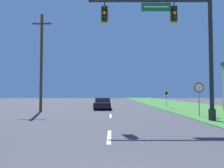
% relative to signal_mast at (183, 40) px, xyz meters
% --- Properties ---
extents(grass_verge_right, '(10.00, 110.00, 0.04)m').
position_rel_signal_mast_xyz_m(grass_verge_right, '(5.88, 19.01, -5.09)').
color(grass_verge_right, '#428438').
rests_on(grass_verge_right, ground).
extents(road_center_line, '(0.16, 34.80, 0.01)m').
position_rel_signal_mast_xyz_m(road_center_line, '(-4.62, 11.01, -5.11)').
color(road_center_line, silver).
rests_on(road_center_line, ground).
extents(signal_mast, '(8.02, 0.47, 8.50)m').
position_rel_signal_mast_xyz_m(signal_mast, '(0.00, 0.00, 0.00)').
color(signal_mast, '#232326').
rests_on(signal_mast, grass_verge_right).
extents(car_ahead, '(1.87, 4.51, 1.19)m').
position_rel_signal_mast_xyz_m(car_ahead, '(-5.52, 10.51, -4.51)').
color(car_ahead, black).
rests_on(car_ahead, ground).
extents(stop_sign, '(0.76, 0.07, 2.50)m').
position_rel_signal_mast_xyz_m(stop_sign, '(2.00, 2.56, -3.25)').
color(stop_sign, gray).
rests_on(stop_sign, grass_verge_right).
extents(route_sign_post, '(0.55, 0.06, 2.03)m').
position_rel_signal_mast_xyz_m(route_sign_post, '(1.87, 11.85, -3.59)').
color(route_sign_post, gray).
rests_on(route_sign_post, grass_verge_right).
extents(utility_pole_near, '(1.80, 0.26, 9.34)m').
position_rel_signal_mast_xyz_m(utility_pole_near, '(-11.27, 6.96, -0.29)').
color(utility_pole_near, '#4C3823').
rests_on(utility_pole_near, ground).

